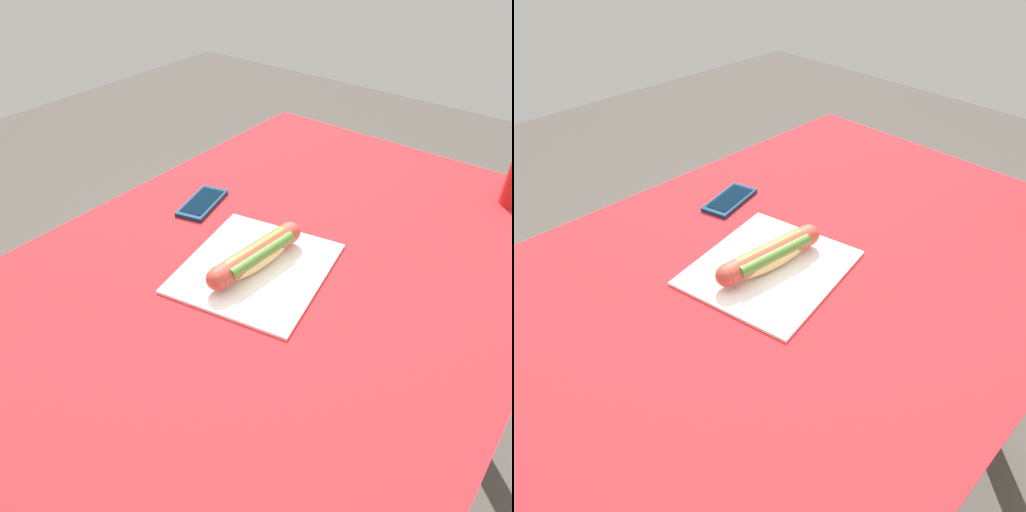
% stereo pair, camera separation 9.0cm
% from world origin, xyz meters
% --- Properties ---
extents(ground_plane, '(6.00, 6.00, 0.00)m').
position_xyz_m(ground_plane, '(0.00, 0.00, 0.00)').
color(ground_plane, '#47423D').
rests_on(ground_plane, ground).
extents(dining_table, '(1.18, 0.87, 0.75)m').
position_xyz_m(dining_table, '(0.00, 0.00, 0.62)').
color(dining_table, brown).
rests_on(dining_table, ground).
extents(paper_wrapper, '(0.32, 0.30, 0.01)m').
position_xyz_m(paper_wrapper, '(0.07, -0.03, 0.75)').
color(paper_wrapper, white).
rests_on(paper_wrapper, dining_table).
extents(hot_dog, '(0.23, 0.07, 0.05)m').
position_xyz_m(hot_dog, '(0.07, -0.03, 0.78)').
color(hot_dog, '#E5BC75').
rests_on(hot_dog, paper_wrapper).
extents(cell_phone, '(0.14, 0.09, 0.01)m').
position_xyz_m(cell_phone, '(-0.04, -0.26, 0.76)').
color(cell_phone, '#0A2D4C').
rests_on(cell_phone, dining_table).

